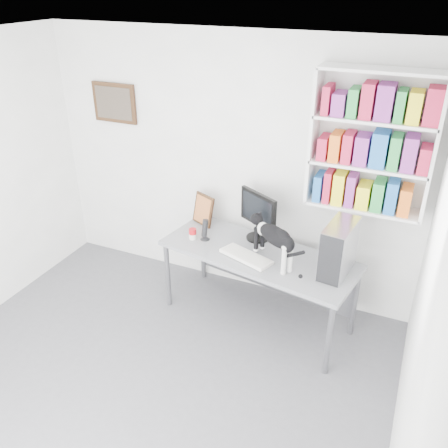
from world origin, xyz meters
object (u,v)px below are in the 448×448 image
object	(u,v)px
pc_tower	(339,249)
speaker	(205,229)
leaning_print	(203,209)
cat	(274,245)
soup_can	(193,234)
desk	(257,286)
bookshelf	(372,143)
monitor	(258,216)
keyboard	(246,256)

from	to	relation	value
pc_tower	speaker	distance (m)	1.32
speaker	leaning_print	world-z (taller)	leaning_print
cat	soup_can	bearing A→B (deg)	-154.70
leaning_print	cat	size ratio (longest dim) A/B	0.52
pc_tower	desk	bearing A→B (deg)	-174.76
bookshelf	soup_can	size ratio (longest dim) A/B	11.26
cat	bookshelf	bearing A→B (deg)	71.14
desk	pc_tower	distance (m)	0.97
monitor	soup_can	xyz separation A→B (m)	(-0.59, -0.26, -0.20)
bookshelf	pc_tower	world-z (taller)	bookshelf
keyboard	pc_tower	size ratio (longest dim) A/B	1.08
soup_can	leaning_print	bearing A→B (deg)	97.31
leaning_print	bookshelf	bearing A→B (deg)	27.39
bookshelf	speaker	bearing A→B (deg)	-165.17
monitor	leaning_print	distance (m)	0.64
bookshelf	speaker	size ratio (longest dim) A/B	5.50
bookshelf	cat	xyz separation A→B (m)	(-0.65, -0.52, -0.87)
speaker	cat	bearing A→B (deg)	13.50
monitor	desk	bearing A→B (deg)	-38.73
desk	speaker	bearing A→B (deg)	-172.69
monitor	speaker	size ratio (longest dim) A/B	2.25
desk	bookshelf	bearing A→B (deg)	35.49
desk	leaning_print	bearing A→B (deg)	166.04
keyboard	leaning_print	world-z (taller)	leaning_print
desk	speaker	size ratio (longest dim) A/B	8.31
desk	monitor	bearing A→B (deg)	122.08
desk	soup_can	xyz separation A→B (m)	(-0.69, -0.01, 0.45)
leaning_print	soup_can	world-z (taller)	leaning_print
bookshelf	keyboard	xyz separation A→B (m)	(-0.91, -0.54, -1.05)
desk	soup_can	bearing A→B (deg)	-168.99
desk	cat	xyz separation A→B (m)	(0.19, -0.12, 0.59)
speaker	desk	bearing A→B (deg)	21.89
pc_tower	speaker	xyz separation A→B (m)	(-1.31, 0.05, -0.12)
monitor	soup_can	distance (m)	0.68
monitor	pc_tower	bearing A→B (deg)	11.23
monitor	speaker	distance (m)	0.54
pc_tower	leaning_print	xyz separation A→B (m)	(-1.47, 0.34, -0.07)
leaning_print	cat	world-z (taller)	cat
pc_tower	soup_can	xyz separation A→B (m)	(-1.43, 0.01, -0.18)
bookshelf	pc_tower	xyz separation A→B (m)	(-0.10, -0.42, -0.84)
keyboard	cat	xyz separation A→B (m)	(0.26, 0.02, 0.18)
bookshelf	keyboard	distance (m)	1.49
pc_tower	leaning_print	size ratio (longest dim) A/B	1.40
bookshelf	cat	world-z (taller)	bookshelf
speaker	soup_can	bearing A→B (deg)	-136.83
desk	leaning_print	xyz separation A→B (m)	(-0.74, 0.33, 0.56)
bookshelf	monitor	world-z (taller)	bookshelf
soup_can	cat	distance (m)	0.90
keyboard	pc_tower	distance (m)	0.85
desk	pc_tower	bearing A→B (deg)	8.44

